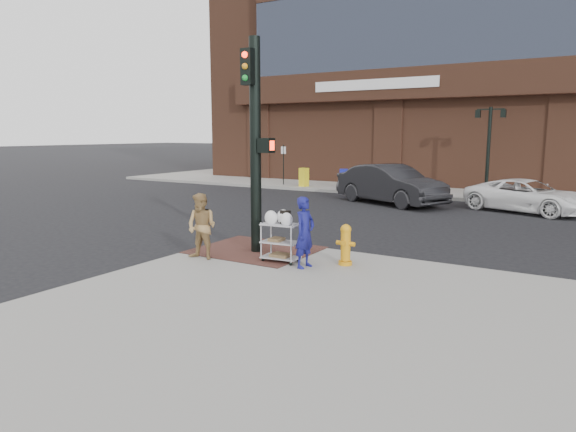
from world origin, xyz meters
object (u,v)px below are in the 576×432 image
Objects in this scene: pedestrian_tan at (202,226)px; sedan_dark at (391,184)px; minivan_white at (527,196)px; utility_cart at (281,239)px; traffic_signal_pole at (256,140)px; woman_blue at (305,232)px; fire_hydrant at (346,244)px; lamp_post at (489,141)px.

sedan_dark is at bearing 84.98° from pedestrian_tan.
minivan_white is 3.88× the size of utility_cart.
woman_blue is at bearing -21.24° from traffic_signal_pole.
sedan_dark reaches higher than pedestrian_tan.
traffic_signal_pole reaches higher than utility_cart.
utility_cart is at bearing -159.87° from fire_hydrant.
sedan_dark is at bearing 114.20° from minivan_white.
traffic_signal_pole is 2.38m from pedestrian_tan.
pedestrian_tan is at bearing -118.01° from traffic_signal_pole.
pedestrian_tan is at bearing -100.76° from lamp_post.
minivan_white is at bearing -60.93° from lamp_post.
lamp_post is 16.83m from pedestrian_tan.
woman_blue is 1.69× the size of fire_hydrant.
traffic_signal_pole is (-2.48, -15.23, 0.21)m from lamp_post.
pedestrian_tan is at bearing 176.02° from minivan_white.
traffic_signal_pole is at bearing 153.09° from utility_cart.
utility_cart is at bearing -147.26° from sedan_dark.
woman_blue is 0.30× the size of sedan_dark.
pedestrian_tan is 1.29× the size of utility_cart.
traffic_signal_pole reaches higher than sedan_dark.
traffic_signal_pole reaches higher than woman_blue.
utility_cart is at bearing -95.34° from lamp_post.
sedan_dark reaches higher than fire_hydrant.
utility_cart is (1.58, -11.31, -0.16)m from sedan_dark.
sedan_dark is at bearing -124.54° from lamp_post.
pedestrian_tan is at bearing -155.59° from sedan_dark.
traffic_signal_pole reaches higher than fire_hydrant.
sedan_dark is at bearing 105.15° from fire_hydrant.
utility_cart is (1.01, -0.51, -2.16)m from traffic_signal_pole.
utility_cart is 1.29× the size of fire_hydrant.
pedestrian_tan is 3.25m from fire_hydrant.
utility_cart is (-1.47, -15.74, -1.94)m from lamp_post.
woman_blue is at bearing -12.23° from utility_cart.
woman_blue is at bearing -92.79° from lamp_post.
fire_hydrant is at bearing -172.51° from minivan_white.
traffic_signal_pole is at bearing 57.34° from pedestrian_tan.
traffic_signal_pole is 0.98× the size of sedan_dark.
lamp_post reaches higher than woman_blue.
traffic_signal_pole is 4.31× the size of utility_cart.
pedestrian_tan reaches higher than minivan_white.
sedan_dark reaches higher than woman_blue.
minivan_white is 11.51m from fire_hydrant.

